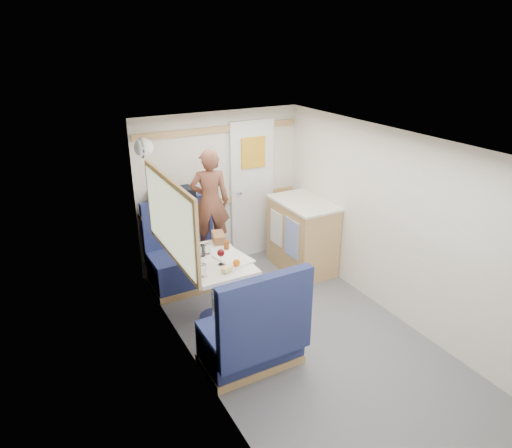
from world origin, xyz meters
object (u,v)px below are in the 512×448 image
bench_near (253,339)px  person (210,202)px  pepper_grinder (203,250)px  bench_far (186,262)px  cheese_block (227,269)px  dinette_table (214,273)px  tray (234,259)px  wine_glass (221,254)px  beer_glass (226,245)px  tumbler_mid (201,251)px  tumbler_right (207,249)px  duffel_bag (172,200)px  orange_fruit (237,263)px  dome_light (144,148)px  bread_loaf (219,238)px  tumbler_left (203,270)px  galley_counter (302,235)px

bench_near → person: (0.29, 1.60, 0.77)m
pepper_grinder → bench_far: bearing=86.2°
cheese_block → pepper_grinder: pepper_grinder is taller
dinette_table → tray: bearing=-29.1°
wine_glass → beer_glass: wine_glass is taller
tumbler_mid → tumbler_right: size_ratio=1.12×
wine_glass → beer_glass: (0.20, 0.30, -0.08)m
bench_near → tumbler_mid: (-0.08, 1.00, 0.48)m
bench_near → duffel_bag: size_ratio=2.03×
bench_near → cheese_block: bearing=89.5°
person → cheese_block: bearing=93.0°
bench_near → orange_fruit: bench_near is taller
wine_glass → tumbler_mid: (-0.10, 0.27, -0.06)m
bench_far → pepper_grinder: bearing=-93.8°
dome_light → bread_loaf: dome_light is taller
duffel_bag → tumbler_left: bearing=-100.9°
person → wine_glass: size_ratio=7.35×
person → orange_fruit: bearing=99.4°
person → bread_loaf: person is taller
tray → pepper_grinder: bearing=131.2°
galley_counter → bread_loaf: bearing=-172.0°
dome_light → tumbler_left: size_ratio=1.65×
galley_counter → pepper_grinder: size_ratio=8.78×
bench_near → galley_counter: size_ratio=1.14×
tumbler_right → tumbler_left: bearing=-117.7°
dinette_table → wine_glass: (0.02, -0.14, 0.28)m
duffel_bag → tumbler_left: size_ratio=4.27×
galley_counter → tumbler_right: 1.55m
tumbler_left → tumbler_mid: (0.15, 0.40, 0.00)m
cheese_block → beer_glass: 0.52m
wine_glass → bread_loaf: bearing=68.5°
dinette_table → bench_far: bearing=90.0°
beer_glass → pepper_grinder: size_ratio=0.86×
person → tumbler_left: size_ratio=10.21×
dinette_table → tumbler_left: 0.41m
wine_glass → dome_light: bearing=112.6°
wine_glass → beer_glass: bearing=56.3°
galley_counter → tumbler_left: (-1.69, -0.81, 0.31)m
dinette_table → orange_fruit: size_ratio=12.89×
duffel_bag → orange_fruit: duffel_bag is taller
tray → orange_fruit: bearing=-106.1°
dome_light → tumbler_right: size_ratio=1.83×
tumbler_left → tumbler_mid: tumbler_mid is taller
tumbler_mid → bench_near: bearing=-85.7°
duffel_bag → beer_glass: 1.03m
tumbler_left → galley_counter: bearing=25.7°
tumbler_left → bread_loaf: bearing=54.9°
dinette_table → bench_far: bench_far is taller
dinette_table → orange_fruit: (0.13, -0.27, 0.21)m
galley_counter → dinette_table: bearing=-159.5°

